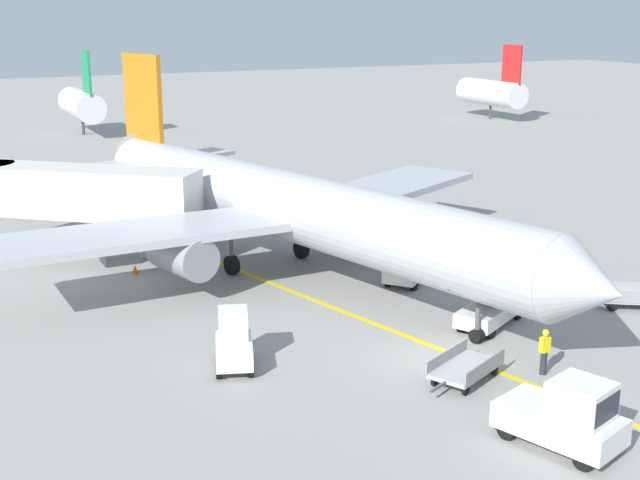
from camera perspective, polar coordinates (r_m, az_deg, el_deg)
The scene contains 16 objects.
ground_plane at distance 32.06m, azimuth 8.10°, elevation -7.88°, with size 300.00×300.00×0.00m, color gray.
taxi_line_yellow at distance 35.69m, azimuth 2.75°, elevation -5.29°, with size 0.30×80.00×0.01m, color yellow.
airliner at distance 40.90m, azimuth -2.40°, elevation 2.38°, with size 27.93×34.96×10.10m.
jet_bridge at distance 45.30m, azimuth -17.17°, elevation 3.13°, with size 11.34×10.19×4.85m.
pushback_tug at distance 26.31m, azimuth 16.31°, elevation -11.35°, with size 2.92×4.01×2.20m.
baggage_tug_near_wing at distance 30.85m, azimuth -5.85°, elevation -6.89°, with size 2.04×2.70×2.10m.
belt_loader_forward_hold at distance 35.22m, azimuth 11.38°, elevation -4.53°, with size 5.02×3.41×2.59m.
belt_loader_aft_hold at distance 40.42m, azimuth 6.08°, elevation -1.73°, with size 4.70×4.08×2.59m.
baggage_cart_loaded at distance 30.16m, azimuth 9.79°, elevation -8.52°, with size 3.75×2.59×0.94m.
baggage_cart_empty_trailing at distance 39.24m, azimuth 20.43°, elevation -3.63°, with size 3.58×2.84×0.94m.
ground_crew_marshaller at distance 31.07m, azimuth 14.92°, elevation -7.21°, with size 0.36×0.24×1.70m.
safety_cone_nose_left at distance 42.48m, azimuth -12.38°, elevation -1.95°, with size 0.36×0.36×0.44m, color orange.
safety_cone_nose_right at distance 41.65m, azimuth 20.75°, elevation -2.95°, with size 0.36×0.36×0.44m, color orange.
safety_cone_wingtip_left at distance 40.86m, azimuth -8.68°, elevation -2.45°, with size 0.36×0.36×0.44m, color orange.
distant_aircraft_mid_right at distance 91.99m, azimuth -15.80°, elevation 8.85°, with size 3.00×10.10×8.80m.
distant_aircraft_far_right at distance 104.00m, azimuth 11.53°, elevation 9.78°, with size 3.00×10.10×8.80m.
Camera 1 is at (-17.18, -24.03, 12.48)m, focal length 47.37 mm.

